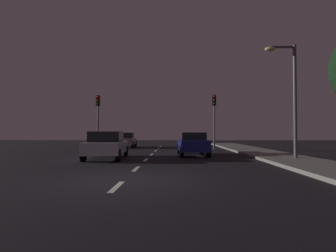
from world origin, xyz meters
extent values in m
plane|color=black|center=(0.00, 7.00, 0.00)|extent=(80.00, 80.00, 0.00)
cube|color=gray|center=(7.50, 7.00, 0.07)|extent=(3.00, 40.00, 0.15)
cube|color=silver|center=(0.00, -1.20, 0.00)|extent=(0.16, 1.60, 0.01)
cube|color=silver|center=(0.00, 2.60, 0.00)|extent=(0.16, 1.60, 0.01)
cube|color=silver|center=(0.00, 6.40, 0.00)|extent=(0.16, 1.60, 0.01)
cube|color=silver|center=(0.00, 10.20, 0.00)|extent=(0.16, 1.60, 0.01)
cube|color=silver|center=(0.00, 14.00, 0.00)|extent=(0.16, 1.60, 0.01)
cube|color=silver|center=(0.00, 17.80, 0.00)|extent=(0.16, 1.60, 0.01)
cube|color=silver|center=(0.00, 21.60, 0.00)|extent=(0.16, 1.60, 0.01)
cylinder|color=#4C4C51|center=(-5.09, 15.50, 2.34)|extent=(0.14, 0.14, 4.67)
cube|color=#382D0C|center=(-5.09, 15.50, 4.22)|extent=(0.32, 0.24, 0.90)
sphere|color=red|center=(-5.09, 15.34, 4.52)|extent=(0.20, 0.20, 0.20)
sphere|color=#3F2D0C|center=(-5.09, 15.34, 4.22)|extent=(0.20, 0.20, 0.20)
sphere|color=#0C3319|center=(-5.09, 15.34, 3.92)|extent=(0.20, 0.20, 0.20)
cylinder|color=#4C4C51|center=(4.90, 15.50, 2.34)|extent=(0.14, 0.14, 4.68)
cube|color=black|center=(4.90, 15.50, 4.23)|extent=(0.32, 0.24, 0.90)
sphere|color=red|center=(4.90, 15.34, 4.53)|extent=(0.20, 0.20, 0.20)
sphere|color=#3F2D0C|center=(4.90, 15.34, 4.23)|extent=(0.20, 0.20, 0.20)
sphere|color=#0C3319|center=(4.90, 15.34, 3.93)|extent=(0.20, 0.20, 0.20)
cube|color=navy|center=(2.69, 9.46, 0.66)|extent=(1.87, 4.23, 0.69)
cube|color=black|center=(2.69, 9.25, 1.24)|extent=(1.57, 1.93, 0.47)
cylinder|color=black|center=(1.83, 10.96, 0.32)|extent=(0.25, 0.65, 0.64)
cylinder|color=black|center=(3.41, 11.02, 0.32)|extent=(0.25, 0.65, 0.64)
cylinder|color=black|center=(1.96, 7.90, 0.32)|extent=(0.25, 0.65, 0.64)
cylinder|color=black|center=(3.54, 7.96, 0.32)|extent=(0.25, 0.65, 0.64)
cube|color=silver|center=(-2.26, 7.09, 0.64)|extent=(2.16, 4.71, 0.63)
cube|color=black|center=(-2.25, 6.86, 1.24)|extent=(1.77, 2.17, 0.57)
cylinder|color=black|center=(-3.25, 8.78, 0.32)|extent=(0.26, 0.65, 0.64)
cylinder|color=black|center=(-1.51, 8.89, 0.32)|extent=(0.26, 0.65, 0.64)
cylinder|color=black|center=(-3.02, 5.29, 0.32)|extent=(0.26, 0.65, 0.64)
cylinder|color=black|center=(-1.28, 5.40, 0.32)|extent=(0.26, 0.65, 0.64)
cube|color=gray|center=(-3.36, 19.04, 0.62)|extent=(2.08, 4.36, 0.60)
cube|color=black|center=(-3.37, 19.25, 1.19)|extent=(1.75, 2.00, 0.54)
cylinder|color=black|center=(-2.40, 17.50, 0.32)|extent=(0.25, 0.65, 0.64)
cylinder|color=black|center=(-4.17, 17.41, 0.32)|extent=(0.25, 0.65, 0.64)
cylinder|color=black|center=(-2.55, 20.66, 0.32)|extent=(0.25, 0.65, 0.64)
cylinder|color=black|center=(-4.31, 20.58, 0.32)|extent=(0.25, 0.65, 0.64)
cylinder|color=#4C4C51|center=(7.80, 6.07, 3.01)|extent=(0.18, 0.18, 6.03)
cube|color=#4C4C51|center=(7.17, 6.07, 5.93)|extent=(1.26, 0.10, 0.10)
ellipsoid|color=#F2D88C|center=(6.54, 6.07, 5.83)|extent=(0.56, 0.36, 0.24)
camera|label=1|loc=(1.57, -8.84, 1.45)|focal=30.48mm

